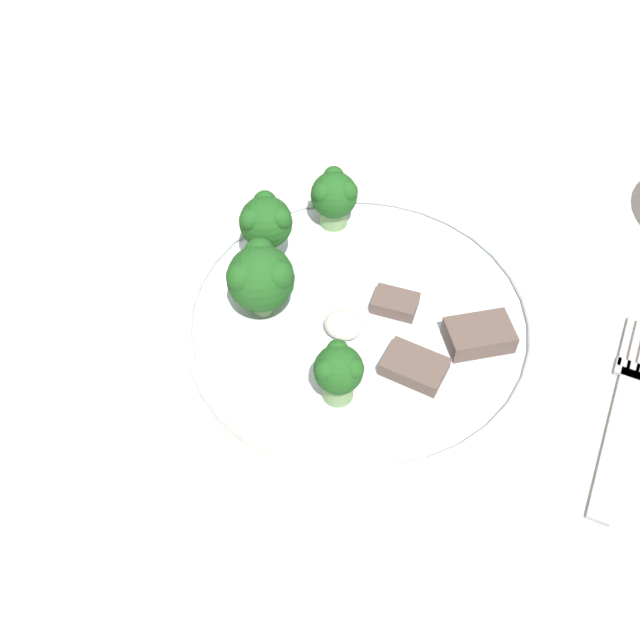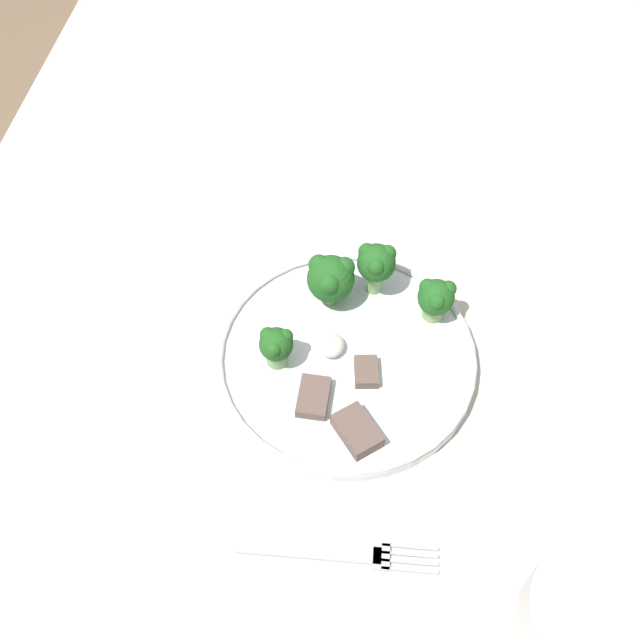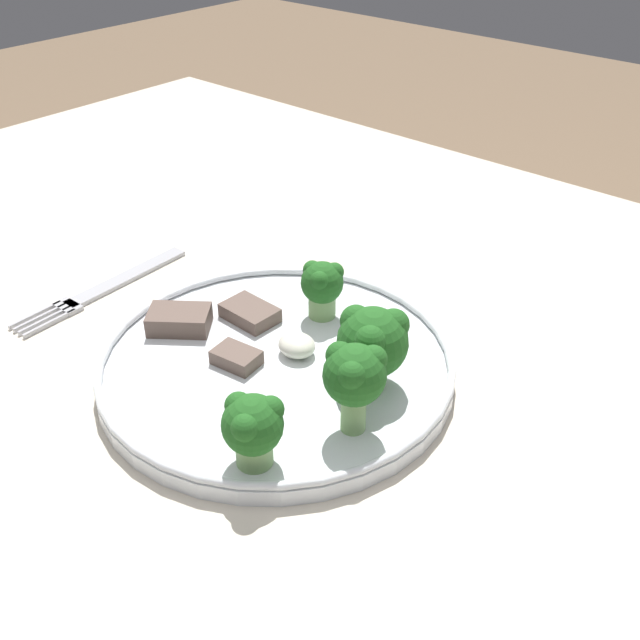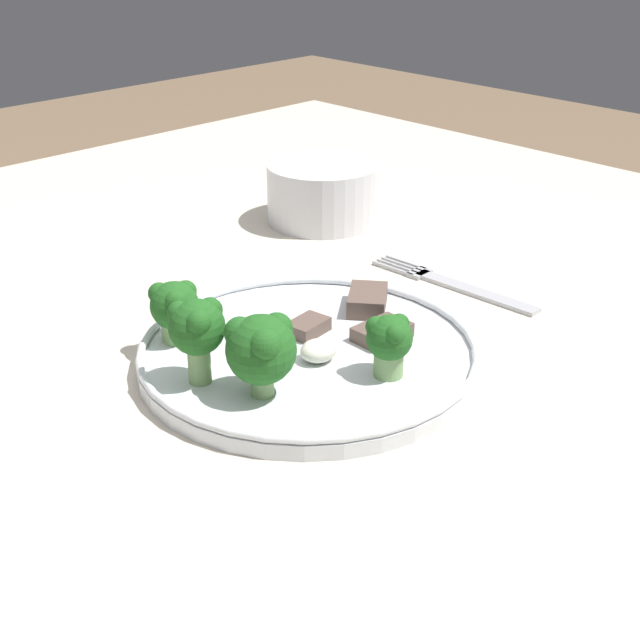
# 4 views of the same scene
# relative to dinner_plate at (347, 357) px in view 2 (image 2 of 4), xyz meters

# --- Properties ---
(ground_plane) EXTENTS (8.00, 8.00, 0.00)m
(ground_plane) POSITION_rel_dinner_plate_xyz_m (-0.04, 0.10, -0.74)
(ground_plane) COLOR #7F664C
(table) EXTENTS (1.38, 1.14, 0.73)m
(table) POSITION_rel_dinner_plate_xyz_m (-0.04, 0.10, -0.09)
(table) COLOR beige
(table) RESTS_ON ground_plane
(dinner_plate) EXTENTS (0.26, 0.26, 0.02)m
(dinner_plate) POSITION_rel_dinner_plate_xyz_m (0.00, 0.00, 0.00)
(dinner_plate) COLOR white
(dinner_plate) RESTS_ON table
(fork) EXTENTS (0.03, 0.18, 0.00)m
(fork) POSITION_rel_dinner_plate_xyz_m (0.20, 0.01, -0.01)
(fork) COLOR #B2B2B7
(fork) RESTS_ON table
(cream_bowl) EXTENTS (0.12, 0.12, 0.06)m
(cream_bowl) POSITION_rel_dinner_plate_xyz_m (0.24, 0.22, 0.02)
(cream_bowl) COLOR silver
(cream_bowl) RESTS_ON table
(broccoli_floret_near_rim_left) EXTENTS (0.05, 0.05, 0.06)m
(broccoli_floret_near_rim_left) POSITION_rel_dinner_plate_xyz_m (-0.07, -0.02, 0.04)
(broccoli_floret_near_rim_left) COLOR #7FA866
(broccoli_floret_near_rim_left) RESTS_ON dinner_plate
(broccoli_floret_center_left) EXTENTS (0.04, 0.04, 0.06)m
(broccoli_floret_center_left) POSITION_rel_dinner_plate_xyz_m (-0.09, 0.02, 0.05)
(broccoli_floret_center_left) COLOR #7FA866
(broccoli_floret_center_left) RESTS_ON dinner_plate
(broccoli_floret_back_left) EXTENTS (0.03, 0.03, 0.05)m
(broccoli_floret_back_left) POSITION_rel_dinner_plate_xyz_m (0.01, -0.07, 0.03)
(broccoli_floret_back_left) COLOR #7FA866
(broccoli_floret_back_left) RESTS_ON dinner_plate
(broccoli_floret_front_left) EXTENTS (0.04, 0.04, 0.05)m
(broccoli_floret_front_left) POSITION_rel_dinner_plate_xyz_m (-0.06, 0.08, 0.03)
(broccoli_floret_front_left) COLOR #7FA866
(broccoli_floret_front_left) RESTS_ON dinner_plate
(meat_slice_front_slice) EXTENTS (0.04, 0.03, 0.01)m
(meat_slice_front_slice) POSITION_rel_dinner_plate_xyz_m (0.02, 0.02, 0.01)
(meat_slice_front_slice) COLOR brown
(meat_slice_front_slice) RESTS_ON dinner_plate
(meat_slice_middle_slice) EXTENTS (0.04, 0.03, 0.01)m
(meat_slice_middle_slice) POSITION_rel_dinner_plate_xyz_m (0.05, -0.03, 0.01)
(meat_slice_middle_slice) COLOR brown
(meat_slice_middle_slice) RESTS_ON dinner_plate
(meat_slice_rear_slice) EXTENTS (0.06, 0.05, 0.02)m
(meat_slice_rear_slice) POSITION_rel_dinner_plate_xyz_m (0.09, 0.02, 0.01)
(meat_slice_rear_slice) COLOR brown
(meat_slice_rear_slice) RESTS_ON dinner_plate
(sauce_dollop) EXTENTS (0.03, 0.03, 0.02)m
(sauce_dollop) POSITION_rel_dinner_plate_xyz_m (-0.01, -0.02, 0.01)
(sauce_dollop) COLOR silver
(sauce_dollop) RESTS_ON dinner_plate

